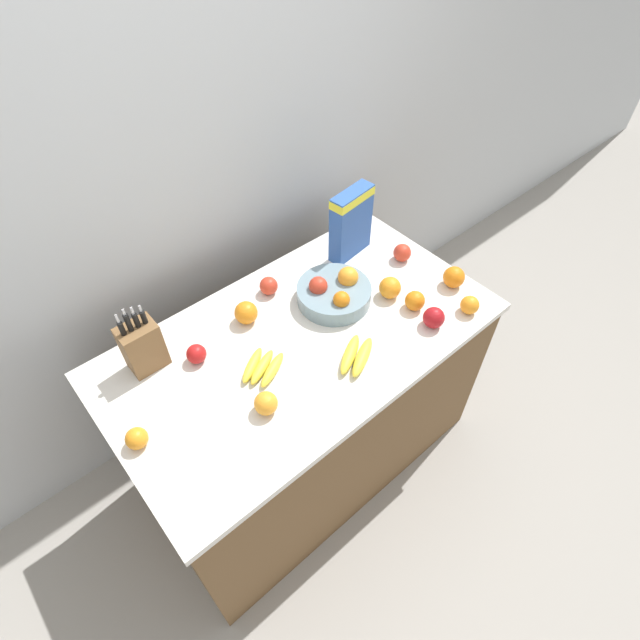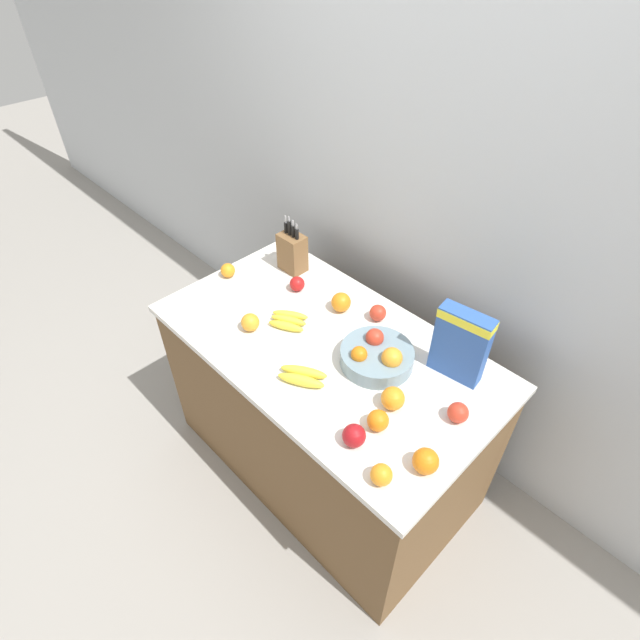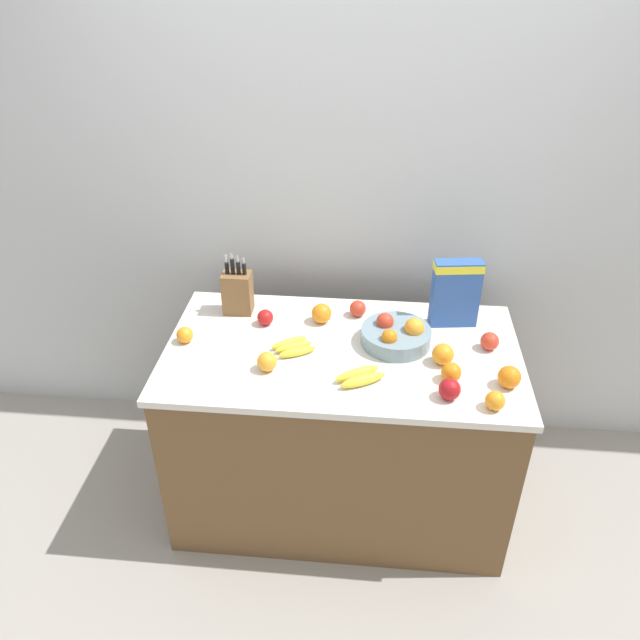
{
  "view_description": "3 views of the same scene",
  "coord_description": "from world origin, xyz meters",
  "px_view_note": "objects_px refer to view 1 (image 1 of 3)",
  "views": [
    {
      "loc": [
        -0.74,
        -0.96,
        2.3
      ],
      "look_at": [
        0.04,
        -0.06,
        0.99
      ],
      "focal_mm": 28.0,
      "sensor_mm": 36.0,
      "label": 1
    },
    {
      "loc": [
        1.06,
        -1.07,
        2.35
      ],
      "look_at": [
        -0.05,
        0.02,
        0.96
      ],
      "focal_mm": 28.0,
      "sensor_mm": 36.0,
      "label": 2
    },
    {
      "loc": [
        0.11,
        -2.13,
        2.38
      ],
      "look_at": [
        -0.09,
        0.01,
        1.01
      ],
      "focal_mm": 35.0,
      "sensor_mm": 36.0,
      "label": 3
    }
  ],
  "objects_px": {
    "orange_front_center": "(415,301)",
    "orange_back_center": "(470,305)",
    "fruit_bowl": "(334,292)",
    "orange_mid_left": "(137,438)",
    "banana_bunch_right": "(262,367)",
    "apple_near_bananas": "(269,286)",
    "cereal_box": "(351,221)",
    "apple_middle": "(196,354)",
    "orange_by_cereal": "(454,277)",
    "orange_front_right": "(266,403)",
    "orange_near_bowl": "(390,288)",
    "apple_leftmost": "(434,318)",
    "knife_block": "(142,346)",
    "banana_bunch_left": "(356,356)",
    "orange_front_left": "(246,313)",
    "apple_front": "(402,253)"
  },
  "relations": [
    {
      "from": "banana_bunch_right",
      "to": "orange_near_bowl",
      "type": "height_order",
      "value": "orange_near_bowl"
    },
    {
      "from": "apple_front",
      "to": "orange_front_center",
      "type": "height_order",
      "value": "orange_front_center"
    },
    {
      "from": "cereal_box",
      "to": "orange_front_center",
      "type": "distance_m",
      "value": 0.44
    },
    {
      "from": "knife_block",
      "to": "apple_near_bananas",
      "type": "xyz_separation_m",
      "value": [
        0.54,
        0.01,
        -0.06
      ]
    },
    {
      "from": "orange_front_right",
      "to": "orange_front_center",
      "type": "distance_m",
      "value": 0.72
    },
    {
      "from": "apple_near_bananas",
      "to": "apple_leftmost",
      "type": "distance_m",
      "value": 0.66
    },
    {
      "from": "banana_bunch_right",
      "to": "apple_middle",
      "type": "height_order",
      "value": "apple_middle"
    },
    {
      "from": "orange_mid_left",
      "to": "orange_near_bowl",
      "type": "bearing_deg",
      "value": -2.7
    },
    {
      "from": "fruit_bowl",
      "to": "orange_near_bowl",
      "type": "xyz_separation_m",
      "value": [
        0.18,
        -0.13,
        0.0
      ]
    },
    {
      "from": "cereal_box",
      "to": "orange_back_center",
      "type": "height_order",
      "value": "cereal_box"
    },
    {
      "from": "fruit_bowl",
      "to": "apple_near_bananas",
      "type": "xyz_separation_m",
      "value": [
        -0.17,
        0.2,
        -0.01
      ]
    },
    {
      "from": "cereal_box",
      "to": "orange_mid_left",
      "type": "distance_m",
      "value": 1.17
    },
    {
      "from": "orange_by_cereal",
      "to": "apple_middle",
      "type": "bearing_deg",
      "value": 160.95
    },
    {
      "from": "orange_back_center",
      "to": "banana_bunch_right",
      "type": "bearing_deg",
      "value": 159.3
    },
    {
      "from": "fruit_bowl",
      "to": "apple_near_bananas",
      "type": "distance_m",
      "value": 0.27
    },
    {
      "from": "fruit_bowl",
      "to": "orange_front_left",
      "type": "relative_size",
      "value": 3.31
    },
    {
      "from": "apple_front",
      "to": "apple_middle",
      "type": "height_order",
      "value": "apple_front"
    },
    {
      "from": "orange_mid_left",
      "to": "banana_bunch_right",
      "type": "bearing_deg",
      "value": -2.44
    },
    {
      "from": "fruit_bowl",
      "to": "banana_bunch_right",
      "type": "xyz_separation_m",
      "value": [
        -0.43,
        -0.1,
        -0.02
      ]
    },
    {
      "from": "apple_middle",
      "to": "orange_near_bowl",
      "type": "xyz_separation_m",
      "value": [
        0.76,
        -0.22,
        0.01
      ]
    },
    {
      "from": "apple_leftmost",
      "to": "orange_by_cereal",
      "type": "xyz_separation_m",
      "value": [
        0.23,
        0.09,
        0.0
      ]
    },
    {
      "from": "fruit_bowl",
      "to": "orange_by_cereal",
      "type": "height_order",
      "value": "fruit_bowl"
    },
    {
      "from": "orange_back_center",
      "to": "fruit_bowl",
      "type": "bearing_deg",
      "value": 132.27
    },
    {
      "from": "apple_middle",
      "to": "apple_leftmost",
      "type": "distance_m",
      "value": 0.88
    },
    {
      "from": "orange_front_right",
      "to": "orange_back_center",
      "type": "xyz_separation_m",
      "value": [
        0.87,
        -0.15,
        -0.0
      ]
    },
    {
      "from": "orange_near_bowl",
      "to": "apple_front",
      "type": "bearing_deg",
      "value": 30.82
    },
    {
      "from": "apple_leftmost",
      "to": "orange_by_cereal",
      "type": "height_order",
      "value": "orange_by_cereal"
    },
    {
      "from": "banana_bunch_left",
      "to": "orange_front_left",
      "type": "xyz_separation_m",
      "value": [
        -0.19,
        0.41,
        0.02
      ]
    },
    {
      "from": "orange_front_right",
      "to": "orange_front_left",
      "type": "height_order",
      "value": "orange_front_left"
    },
    {
      "from": "orange_front_center",
      "to": "orange_back_center",
      "type": "distance_m",
      "value": 0.21
    },
    {
      "from": "orange_by_cereal",
      "to": "orange_near_bowl",
      "type": "bearing_deg",
      "value": 152.34
    },
    {
      "from": "fruit_bowl",
      "to": "orange_by_cereal",
      "type": "distance_m",
      "value": 0.5
    },
    {
      "from": "knife_block",
      "to": "orange_front_right",
      "type": "distance_m",
      "value": 0.48
    },
    {
      "from": "apple_middle",
      "to": "orange_back_center",
      "type": "relative_size",
      "value": 0.97
    },
    {
      "from": "cereal_box",
      "to": "orange_front_left",
      "type": "distance_m",
      "value": 0.59
    },
    {
      "from": "banana_bunch_left",
      "to": "apple_leftmost",
      "type": "relative_size",
      "value": 2.55
    },
    {
      "from": "orange_by_cereal",
      "to": "fruit_bowl",
      "type": "bearing_deg",
      "value": 149.32
    },
    {
      "from": "apple_near_bananas",
      "to": "cereal_box",
      "type": "bearing_deg",
      "value": -3.76
    },
    {
      "from": "orange_near_bowl",
      "to": "banana_bunch_left",
      "type": "bearing_deg",
      "value": -155.4
    },
    {
      "from": "knife_block",
      "to": "cereal_box",
      "type": "relative_size",
      "value": 0.95
    },
    {
      "from": "banana_bunch_right",
      "to": "orange_mid_left",
      "type": "height_order",
      "value": "orange_mid_left"
    },
    {
      "from": "apple_near_bananas",
      "to": "orange_front_right",
      "type": "bearing_deg",
      "value": -127.66
    },
    {
      "from": "cereal_box",
      "to": "apple_front",
      "type": "xyz_separation_m",
      "value": [
        0.14,
        -0.18,
        -0.13
      ]
    },
    {
      "from": "cereal_box",
      "to": "orange_front_center",
      "type": "xyz_separation_m",
      "value": [
        -0.04,
        -0.41,
        -0.13
      ]
    },
    {
      "from": "apple_near_bananas",
      "to": "apple_leftmost",
      "type": "bearing_deg",
      "value": -56.39
    },
    {
      "from": "apple_front",
      "to": "apple_near_bananas",
      "type": "distance_m",
      "value": 0.6
    },
    {
      "from": "fruit_bowl",
      "to": "orange_mid_left",
      "type": "xyz_separation_m",
      "value": [
        -0.89,
        -0.08,
        -0.01
      ]
    },
    {
      "from": "fruit_bowl",
      "to": "orange_back_center",
      "type": "height_order",
      "value": "fruit_bowl"
    },
    {
      "from": "apple_near_bananas",
      "to": "apple_leftmost",
      "type": "xyz_separation_m",
      "value": [
        0.37,
        -0.55,
        0.0
      ]
    },
    {
      "from": "fruit_bowl",
      "to": "apple_middle",
      "type": "xyz_separation_m",
      "value": [
        -0.57,
        0.09,
        -0.01
      ]
    }
  ]
}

